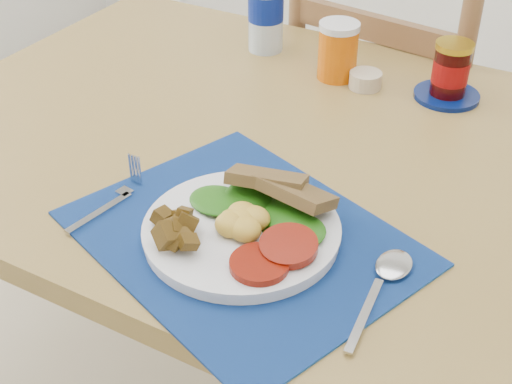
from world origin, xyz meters
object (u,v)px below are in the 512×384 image
(chair_far, at_px, (395,78))
(juice_glass, at_px, (338,52))
(jam_on_saucer, at_px, (450,74))
(breakfast_plate, at_px, (237,226))

(chair_far, xyz_separation_m, juice_glass, (-0.02, -0.32, 0.19))
(chair_far, bearing_deg, jam_on_saucer, 130.35)
(juice_glass, relative_size, jam_on_saucer, 0.87)
(juice_glass, distance_m, jam_on_saucer, 0.21)
(chair_far, height_order, jam_on_saucer, chair_far)
(breakfast_plate, bearing_deg, juice_glass, 94.65)
(jam_on_saucer, bearing_deg, juice_glass, -174.18)
(breakfast_plate, xyz_separation_m, juice_glass, (-0.08, 0.52, 0.03))
(chair_far, height_order, breakfast_plate, chair_far)
(juice_glass, bearing_deg, jam_on_saucer, 5.82)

